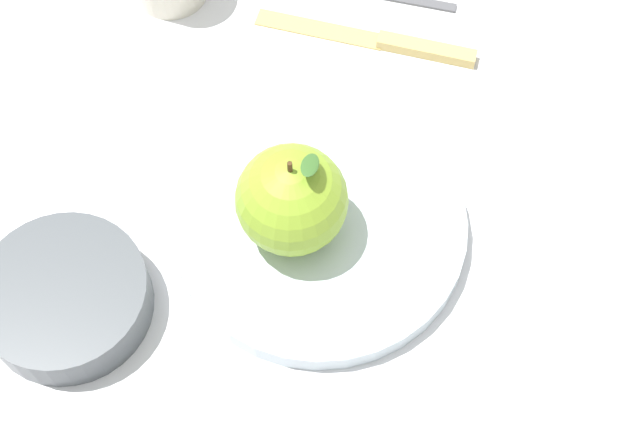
% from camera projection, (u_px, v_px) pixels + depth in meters
% --- Properties ---
extents(ground_plane, '(2.40, 2.40, 0.00)m').
position_uv_depth(ground_plane, '(314.00, 177.00, 0.72)').
color(ground_plane, silver).
extents(dinner_plate, '(0.22, 0.22, 0.02)m').
position_uv_depth(dinner_plate, '(320.00, 225.00, 0.69)').
color(dinner_plate, silver).
rests_on(dinner_plate, ground_plane).
extents(apple, '(0.08, 0.08, 0.09)m').
position_uv_depth(apple, '(292.00, 200.00, 0.65)').
color(apple, '#8CB22D').
rests_on(apple, dinner_plate).
extents(side_bowl, '(0.12, 0.12, 0.04)m').
position_uv_depth(side_bowl, '(65.00, 296.00, 0.65)').
color(side_bowl, '#4C5156').
rests_on(side_bowl, ground_plane).
extents(knife, '(0.20, 0.06, 0.01)m').
position_uv_depth(knife, '(383.00, 41.00, 0.78)').
color(knife, '#D8B766').
rests_on(knife, ground_plane).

